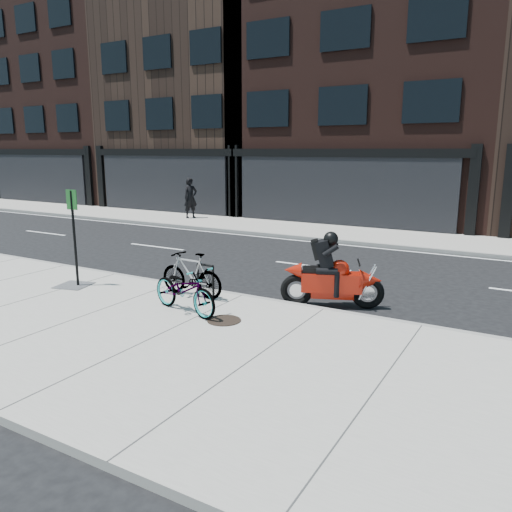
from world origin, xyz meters
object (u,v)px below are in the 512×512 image
Objects in this scene: bicycle_rear at (191,274)px; manhole_cover at (224,320)px; motorcycle at (337,277)px; bicycle_front at (185,289)px; utility_grate at (74,285)px; bike_rack at (206,278)px; pedestrian at (191,198)px; sign_post at (74,229)px.

bicycle_rear is 2.57× the size of manhole_cover.
manhole_cover is at bearing 58.90° from bicycle_rear.
manhole_cover is at bearing -143.92° from motorcycle.
utility_grate is at bearing 99.23° from bicycle_front.
bike_rack is 0.43× the size of bicycle_front.
bicycle_front is 0.86× the size of motorcycle.
motorcycle is (2.60, 1.24, 0.09)m from bike_rack.
manhole_cover is (9.66, -11.68, -0.96)m from pedestrian.
motorcycle reaches higher than bicycle_front.
bike_rack is at bearing 138.44° from manhole_cover.
sign_post is (0.09, 0.06, 1.39)m from utility_grate.
sign_post is at bearing 175.41° from manhole_cover.
utility_grate is (-3.04, -0.73, -0.50)m from bicycle_rear.
sign_post reaches higher than bike_rack.
utility_grate is at bearing -73.96° from bicycle_rear.
sign_post reaches higher than bicycle_front.
bike_rack is at bearing 7.04° from sign_post.
manhole_cover is (1.57, -1.04, -0.50)m from bicycle_rear.
motorcycle is 2.87× the size of utility_grate.
sign_post reaches higher than bicycle_rear.
motorcycle is 2.75m from manhole_cover.
utility_grate is 0.32× the size of sign_post.
bike_rack is at bearing -118.35° from pedestrian.
sign_post is at bearing -132.50° from pedestrian.
pedestrian reaches higher than bicycle_rear.
bicycle_rear is (-0.39, 0.00, 0.04)m from bike_rack.
bike_rack is 1.20× the size of manhole_cover.
bike_rack is 1.63m from manhole_cover.
sign_post is (-3.54, 0.32, 0.91)m from bicycle_front.
manhole_cover is (1.17, -1.04, -0.46)m from bike_rack.
utility_grate is (5.05, -11.37, -0.96)m from pedestrian.
bicycle_front reaches higher than bike_rack.
utility_grate is at bearing -151.40° from sign_post.
pedestrian is at bearing 50.11° from bicycle_front.
bicycle_rear is at bearing -179.38° from motorcycle.
manhole_cover is (0.98, -0.04, -0.48)m from bicycle_front.
bike_rack is 0.34× the size of sign_post.
bicycle_front is at bearing -158.93° from motorcycle.
bicycle_rear is at bearing 43.99° from bicycle_front.
bike_rack is 0.37× the size of motorcycle.
bicycle_rear reaches higher than utility_grate.
pedestrian is at bearing 113.96° from utility_grate.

